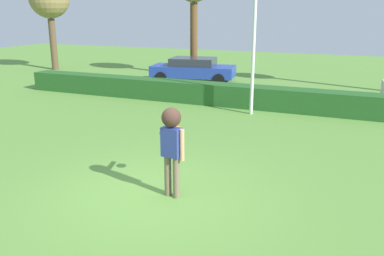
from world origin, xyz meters
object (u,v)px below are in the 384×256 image
at_px(parked_car_blue, 193,69).
at_px(frisbee, 176,129).
at_px(lamppost, 255,5).
at_px(person, 172,139).

bearing_deg(parked_car_blue, frisbee, -68.67).
bearing_deg(frisbee, lamppost, 91.72).
bearing_deg(lamppost, frisbee, -88.28).
xyz_separation_m(person, frisbee, (-0.16, 0.51, 0.06)).
height_order(person, lamppost, lamppost).
distance_m(lamppost, parked_car_blue, 7.70).
bearing_deg(person, lamppost, 92.88).
relative_size(frisbee, parked_car_blue, 0.05).
xyz_separation_m(lamppost, parked_car_blue, (-4.53, 5.41, -3.06)).
height_order(person, parked_car_blue, person).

